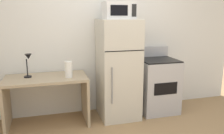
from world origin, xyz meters
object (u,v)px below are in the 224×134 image
(desk, at_px, (47,91))
(paper_towel_roll, at_px, (69,69))
(refrigerator, at_px, (118,69))
(oven_range, at_px, (157,85))
(microwave, at_px, (119,10))
(desk_lamp, at_px, (28,62))

(desk, xyz_separation_m, paper_towel_roll, (0.33, -0.10, 0.34))
(refrigerator, height_order, oven_range, refrigerator)
(microwave, bearing_deg, paper_towel_roll, -174.69)
(paper_towel_roll, height_order, refrigerator, refrigerator)
(paper_towel_roll, relative_size, refrigerator, 0.15)
(microwave, distance_m, oven_range, 1.44)
(desk_lamp, distance_m, oven_range, 2.15)
(desk, bearing_deg, desk_lamp, 168.32)
(desk_lamp, bearing_deg, desk, -11.68)
(paper_towel_roll, relative_size, oven_range, 0.22)
(desk_lamp, relative_size, microwave, 0.77)
(desk, height_order, microwave, microwave)
(desk_lamp, relative_size, paper_towel_roll, 1.47)
(refrigerator, bearing_deg, desk_lamp, 177.82)
(desk_lamp, xyz_separation_m, paper_towel_roll, (0.57, -0.15, -0.12))
(desk_lamp, height_order, microwave, microwave)
(desk_lamp, xyz_separation_m, microwave, (1.36, -0.07, 0.73))
(desk_lamp, relative_size, oven_range, 0.32)
(refrigerator, height_order, microwave, microwave)
(refrigerator, xyz_separation_m, microwave, (0.00, -0.02, 0.93))
(paper_towel_roll, distance_m, microwave, 1.17)
(desk, xyz_separation_m, microwave, (1.13, -0.02, 1.19))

